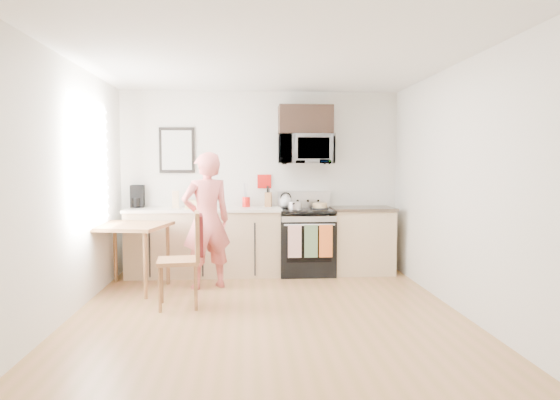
{
  "coord_description": "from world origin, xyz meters",
  "views": [
    {
      "loc": [
        -0.22,
        -4.96,
        1.54
      ],
      "look_at": [
        0.19,
        1.0,
        1.12
      ],
      "focal_mm": 32.0,
      "sensor_mm": 36.0,
      "label": 1
    }
  ],
  "objects": [
    {
      "name": "ceiling",
      "position": [
        0.0,
        0.0,
        2.6
      ],
      "size": [
        4.0,
        4.6,
        0.04
      ],
      "primitive_type": "cube",
      "color": "silver",
      "rests_on": "back_wall"
    },
    {
      "name": "window",
      "position": [
        -1.96,
        0.8,
        1.55
      ],
      "size": [
        0.06,
        1.4,
        1.5
      ],
      "color": "white",
      "rests_on": "left_wall"
    },
    {
      "name": "kettle",
      "position": [
        0.35,
        2.11,
        1.02
      ],
      "size": [
        0.18,
        0.18,
        0.23
      ],
      "color": "silver",
      "rests_on": "range"
    },
    {
      "name": "cabinet_left",
      "position": [
        -0.8,
        2.0,
        0.45
      ],
      "size": [
        2.1,
        0.6,
        0.9
      ],
      "primitive_type": "cube",
      "color": "tan",
      "rests_on": "floor"
    },
    {
      "name": "person",
      "position": [
        -0.71,
        1.25,
        0.85
      ],
      "size": [
        0.72,
        0.6,
        1.7
      ],
      "primitive_type": "imported",
      "rotation": [
        0.0,
        0.0,
        3.51
      ],
      "color": "#C53636",
      "rests_on": "floor"
    },
    {
      "name": "knife_block",
      "position": [
        0.1,
        2.18,
        1.04
      ],
      "size": [
        0.11,
        0.14,
        0.21
      ],
      "primitive_type": "cube",
      "rotation": [
        0.0,
        0.0,
        -0.15
      ],
      "color": "brown",
      "rests_on": "countertop_left"
    },
    {
      "name": "upper_cabinet",
      "position": [
        0.63,
        2.12,
        2.18
      ],
      "size": [
        0.76,
        0.35,
        0.4
      ],
      "primitive_type": "cube",
      "color": "black",
      "rests_on": "back_wall"
    },
    {
      "name": "front_wall",
      "position": [
        0.0,
        -2.3,
        1.3
      ],
      "size": [
        4.0,
        0.04,
        2.6
      ],
      "primitive_type": "cube",
      "color": "silver",
      "rests_on": "floor"
    },
    {
      "name": "utensil_crock",
      "position": [
        -0.22,
        2.16,
        1.08
      ],
      "size": [
        0.11,
        0.11,
        0.34
      ],
      "color": "#AD120E",
      "rests_on": "countertop_left"
    },
    {
      "name": "pot",
      "position": [
        0.46,
        1.89,
        0.98
      ],
      "size": [
        0.2,
        0.34,
        0.1
      ],
      "rotation": [
        0.0,
        0.0,
        -0.21
      ],
      "color": "#B9B9BE",
      "rests_on": "range"
    },
    {
      "name": "floor",
      "position": [
        0.0,
        0.0,
        0.0
      ],
      "size": [
        4.6,
        4.6,
        0.0
      ],
      "primitive_type": "plane",
      "color": "olive",
      "rests_on": "ground"
    },
    {
      "name": "cabinet_right",
      "position": [
        1.43,
        2.0,
        0.45
      ],
      "size": [
        0.84,
        0.6,
        0.9
      ],
      "primitive_type": "cube",
      "color": "tan",
      "rests_on": "floor"
    },
    {
      "name": "dining_table",
      "position": [
        -1.65,
        1.2,
        0.72
      ],
      "size": [
        0.9,
        0.9,
        0.81
      ],
      "rotation": [
        0.0,
        0.0,
        -0.21
      ],
      "color": "brown",
      "rests_on": "floor"
    },
    {
      "name": "countertop_left",
      "position": [
        -0.8,
        2.0,
        0.92
      ],
      "size": [
        2.14,
        0.64,
        0.04
      ],
      "primitive_type": "cube",
      "color": "silver",
      "rests_on": "cabinet_left"
    },
    {
      "name": "fruit_bowl",
      "position": [
        -0.93,
        2.12,
        0.98
      ],
      "size": [
        0.3,
        0.3,
        0.11
      ],
      "color": "silver",
      "rests_on": "countertop_left"
    },
    {
      "name": "coffee_maker",
      "position": [
        -1.75,
        2.19,
        1.09
      ],
      "size": [
        0.19,
        0.27,
        0.32
      ],
      "rotation": [
        0.0,
        0.0,
        0.06
      ],
      "color": "black",
      "rests_on": "countertop_left"
    },
    {
      "name": "chair",
      "position": [
        -0.81,
        0.44,
        0.67
      ],
      "size": [
        0.53,
        0.48,
        1.03
      ],
      "rotation": [
        0.0,
        0.0,
        0.12
      ],
      "color": "brown",
      "rests_on": "floor"
    },
    {
      "name": "wall_art",
      "position": [
        -1.2,
        2.28,
        1.75
      ],
      "size": [
        0.5,
        0.04,
        0.65
      ],
      "color": "black",
      "rests_on": "back_wall"
    },
    {
      "name": "right_wall",
      "position": [
        2.0,
        0.0,
        1.3
      ],
      "size": [
        0.04,
        4.6,
        2.6
      ],
      "primitive_type": "cube",
      "color": "silver",
      "rests_on": "floor"
    },
    {
      "name": "back_wall",
      "position": [
        0.0,
        2.3,
        1.3
      ],
      "size": [
        4.0,
        0.04,
        2.6
      ],
      "primitive_type": "cube",
      "color": "silver",
      "rests_on": "floor"
    },
    {
      "name": "countertop_right",
      "position": [
        1.43,
        2.0,
        0.92
      ],
      "size": [
        0.88,
        0.64,
        0.04
      ],
      "primitive_type": "cube",
      "color": "black",
      "rests_on": "cabinet_right"
    },
    {
      "name": "wall_trivet",
      "position": [
        0.05,
        2.28,
        1.3
      ],
      "size": [
        0.2,
        0.02,
        0.2
      ],
      "primitive_type": "cube",
      "color": "#AD120E",
      "rests_on": "back_wall"
    },
    {
      "name": "milk_carton",
      "position": [
        -1.2,
        2.09,
        1.06
      ],
      "size": [
        0.1,
        0.1,
        0.24
      ],
      "primitive_type": "cube",
      "rotation": [
        0.0,
        0.0,
        0.09
      ],
      "color": "#D6B280",
      "rests_on": "countertop_left"
    },
    {
      "name": "cake",
      "position": [
        0.82,
        1.95,
        0.96
      ],
      "size": [
        0.25,
        0.25,
        0.08
      ],
      "color": "black",
      "rests_on": "range"
    },
    {
      "name": "left_wall",
      "position": [
        -2.0,
        0.0,
        1.3
      ],
      "size": [
        0.04,
        4.6,
        2.6
      ],
      "primitive_type": "cube",
      "color": "silver",
      "rests_on": "floor"
    },
    {
      "name": "range",
      "position": [
        0.63,
        1.98,
        0.44
      ],
      "size": [
        0.76,
        0.7,
        1.16
      ],
      "color": "black",
      "rests_on": "floor"
    },
    {
      "name": "microwave",
      "position": [
        0.63,
        2.08,
        1.76
      ],
      "size": [
        0.76,
        0.51,
        0.42
      ],
      "primitive_type": "imported",
      "color": "#B9B9BE",
      "rests_on": "back_wall"
    },
    {
      "name": "bread_bag",
      "position": [
        -0.88,
        1.91,
        1.0
      ],
      "size": [
        0.33,
        0.16,
        0.12
      ],
      "primitive_type": "cube",
      "rotation": [
        0.0,
        0.0,
        -0.04
      ],
      "color": "tan",
      "rests_on": "countertop_left"
    }
  ]
}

